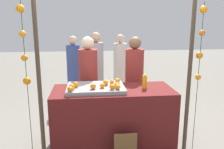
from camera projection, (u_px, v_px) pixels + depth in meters
ground_plane at (113, 143)px, 3.85m from camera, size 24.00×24.00×0.00m
stall_counter at (113, 117)px, 3.75m from camera, size 1.87×0.79×0.91m
orange_tray at (96, 88)px, 3.61m from camera, size 0.87×0.63×0.06m
orange_0 at (117, 85)px, 3.51m from camera, size 0.08×0.08×0.08m
orange_1 at (93, 86)px, 3.43m from camera, size 0.09×0.09×0.09m
orange_2 at (72, 87)px, 3.40m from camera, size 0.09×0.09×0.09m
orange_3 at (102, 86)px, 3.49m from camera, size 0.08×0.08×0.08m
orange_4 at (118, 87)px, 3.42m from camera, size 0.08×0.08×0.08m
orange_5 at (76, 85)px, 3.53m from camera, size 0.08×0.08×0.08m
orange_6 at (106, 83)px, 3.64m from camera, size 0.09×0.09×0.09m
orange_7 at (112, 82)px, 3.70m from camera, size 0.07×0.07×0.07m
orange_8 at (112, 87)px, 3.41m from camera, size 0.08×0.08×0.08m
orange_9 at (70, 89)px, 3.31m from camera, size 0.08×0.08×0.08m
orange_10 at (117, 81)px, 3.76m from camera, size 0.08×0.08×0.08m
juice_bottle at (145, 82)px, 3.68m from camera, size 0.07×0.07×0.22m
chalkboard_sign at (125, 149)px, 3.27m from camera, size 0.32×0.03×0.46m
vendor_left at (89, 86)px, 4.29m from camera, size 0.34×0.34×1.68m
vendor_right at (134, 85)px, 4.42m from camera, size 0.34×0.34×1.67m
crowd_person_0 at (120, 69)px, 5.98m from camera, size 0.32×0.32×1.62m
crowd_person_1 at (96, 72)px, 5.42m from camera, size 0.34×0.34×1.70m
crowd_person_2 at (74, 71)px, 5.75m from camera, size 0.32×0.32×1.60m
canopy_post_left at (39, 83)px, 3.07m from camera, size 0.06×0.06×2.32m
canopy_post_right at (189, 79)px, 3.28m from camera, size 0.06×0.06×2.32m
garland_strand_left at (24, 47)px, 2.96m from camera, size 0.11×0.10×2.19m
garland_strand_right at (201, 43)px, 3.17m from camera, size 0.10×0.10×2.19m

